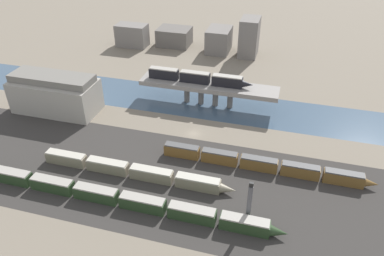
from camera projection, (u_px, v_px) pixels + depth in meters
name	position (u px, v px, depth m)	size (l,w,h in m)	color
ground_plane	(194.00, 134.00, 122.76)	(400.00, 400.00, 0.00)	#756B5B
railbed_yard	(171.00, 180.00, 103.44)	(280.00, 42.00, 0.01)	#33302D
river_water	(208.00, 104.00, 139.10)	(320.00, 21.75, 0.01)	#3D5166
bridge	(208.00, 87.00, 135.23)	(50.31, 9.29, 8.41)	gray
train_on_bridge	(198.00, 78.00, 134.27)	(38.28, 2.87, 4.00)	black
train_yard_near	(102.00, 195.00, 96.10)	(93.05, 3.11, 3.66)	#23381E
train_yard_mid	(135.00, 171.00, 104.11)	(56.18, 2.99, 3.52)	gray
train_yard_far	(263.00, 164.00, 106.35)	(60.20, 2.66, 3.83)	brown
warehouse_building	(55.00, 94.00, 132.14)	(29.95, 13.68, 13.82)	#9E998E
signal_tower	(249.00, 204.00, 87.62)	(1.10, 1.10, 12.46)	#4C4C51
city_block_far_left	(132.00, 35.00, 186.11)	(15.13, 8.79, 10.81)	slate
city_block_left	(174.00, 37.00, 187.88)	(16.02, 12.60, 8.50)	#605B56
city_block_center	(219.00, 40.00, 179.92)	(10.82, 14.56, 11.24)	slate
city_block_right	(249.00, 37.00, 173.99)	(8.40, 12.66, 17.64)	slate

